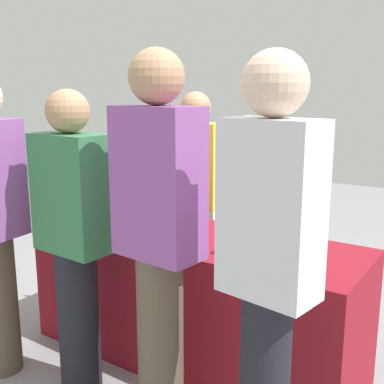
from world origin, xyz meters
name	(u,v)px	position (x,y,z in m)	size (l,w,h in m)	color
ground_plane	(192,356)	(0.00, 0.00, 0.00)	(12.00, 12.00, 0.00)	gray
tasting_table	(192,297)	(0.00, 0.00, 0.38)	(1.96, 0.67, 0.77)	maroon
wine_bottle_0	(104,196)	(-0.80, 0.12, 0.87)	(0.07, 0.07, 0.29)	black
wine_bottle_1	(134,199)	(-0.54, 0.13, 0.88)	(0.08, 0.08, 0.33)	black
wine_bottle_2	(147,203)	(-0.41, 0.10, 0.88)	(0.07, 0.07, 0.31)	black
wine_bottle_3	(273,221)	(0.42, 0.17, 0.87)	(0.07, 0.07, 0.29)	black
wine_glass_0	(104,212)	(-0.52, -0.18, 0.86)	(0.06, 0.06, 0.14)	silver
wine_glass_1	(173,225)	(0.00, -0.18, 0.87)	(0.07, 0.07, 0.14)	silver
wine_glass_2	(232,237)	(0.36, -0.17, 0.86)	(0.07, 0.07, 0.13)	silver
ice_bucket	(108,205)	(-0.64, -0.02, 0.86)	(0.18, 0.18, 0.18)	silver
server_pouring	(195,194)	(-0.35, 0.56, 0.86)	(0.38, 0.24, 1.57)	#3F3351
guest_1	(74,236)	(-0.32, -0.59, 0.86)	(0.40, 0.23, 1.58)	black
guest_2	(159,234)	(0.23, -0.60, 0.96)	(0.40, 0.25, 1.75)	brown
guest_3	(269,266)	(0.79, -0.67, 0.96)	(0.37, 0.24, 1.71)	black
menu_board	(180,235)	(-0.76, 0.95, 0.39)	(0.63, 0.03, 0.78)	white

